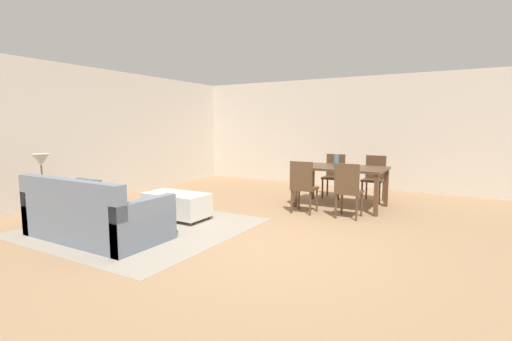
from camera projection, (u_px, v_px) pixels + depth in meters
ground_plane at (264, 242)px, 4.83m from camera, size 10.80×10.80×0.00m
wall_back at (362, 133)px, 8.96m from camera, size 9.00×0.12×2.70m
wall_left at (79, 134)px, 7.32m from camera, size 0.12×11.00×2.70m
area_rug at (141, 227)px, 5.57m from camera, size 3.00×2.80×0.01m
couch at (94, 217)px, 5.00m from camera, size 1.98×0.97×0.86m
ottoman_table at (177, 204)px, 6.03m from camera, size 1.07×0.56×0.43m
side_table at (43, 195)px, 5.67m from camera, size 0.40×0.40×0.58m
table_lamp at (41, 161)px, 5.61m from camera, size 0.26×0.26×0.53m
dining_table at (341, 171)px, 6.88m from camera, size 1.60×0.99×0.76m
dining_chair_near_left at (303, 184)px, 6.37m from camera, size 0.41×0.41×0.92m
dining_chair_near_right at (348, 187)px, 6.01m from camera, size 0.40×0.40×0.92m
dining_chair_far_left at (334, 173)px, 7.81m from camera, size 0.41×0.41×0.92m
dining_chair_far_right at (374, 175)px, 7.44m from camera, size 0.41×0.41×0.92m
vase_centerpiece at (336, 161)px, 6.87m from camera, size 0.10×0.10×0.23m
book_on_ottoman at (176, 193)px, 5.93m from camera, size 0.27×0.21×0.03m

